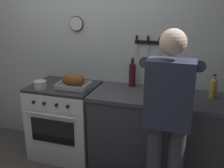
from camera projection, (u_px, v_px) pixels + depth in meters
name	position (u px, v px, depth m)	size (l,w,h in m)	color
wall_back	(92.00, 47.00, 3.27)	(6.00, 0.13, 2.60)	silver
counter_block	(186.00, 137.00, 2.85)	(2.03, 0.65, 0.90)	#38383D
stove	(65.00, 120.00, 3.27)	(0.76, 0.67, 0.90)	white
person_cook	(168.00, 114.00, 2.21)	(0.51, 0.63, 1.66)	#383842
roasting_pan	(74.00, 81.00, 2.99)	(0.35, 0.26, 0.19)	#B7B7BC
saucepan	(40.00, 85.00, 2.98)	(0.14, 0.14, 0.09)	#B7B7BC
cutting_board	(172.00, 99.00, 2.67)	(0.36, 0.24, 0.02)	tan
bottle_hot_sauce	(167.00, 84.00, 2.93)	(0.05, 0.05, 0.19)	red
bottle_wine_red	(132.00, 75.00, 3.06)	(0.08, 0.08, 0.33)	#47141E
bottle_cooking_oil	(213.00, 88.00, 2.69)	(0.07, 0.07, 0.25)	gold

